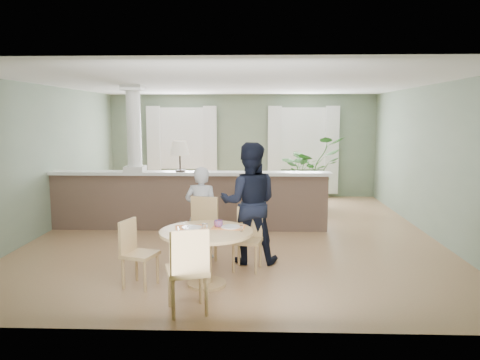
{
  "coord_description": "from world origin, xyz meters",
  "views": [
    {
      "loc": [
        0.38,
        -8.43,
        2.14
      ],
      "look_at": [
        0.11,
        -1.0,
        1.12
      ],
      "focal_mm": 35.0,
      "sensor_mm": 36.0,
      "label": 1
    }
  ],
  "objects_px": {
    "sofa": "(182,193)",
    "dining_table": "(207,241)",
    "chair_far_boy": "(202,227)",
    "chair_side": "(135,250)",
    "houseplant": "(310,171)",
    "child_person": "(202,212)",
    "man_person": "(249,203)",
    "chair_near": "(188,267)",
    "chair_far_man": "(248,235)"
  },
  "relations": [
    {
      "from": "child_person",
      "to": "chair_far_man",
      "type": "bearing_deg",
      "value": 152.93
    },
    {
      "from": "chair_far_man",
      "to": "chair_near",
      "type": "bearing_deg",
      "value": -100.22
    },
    {
      "from": "houseplant",
      "to": "child_person",
      "type": "xyz_separation_m",
      "value": [
        -2.09,
        -4.2,
        -0.14
      ]
    },
    {
      "from": "chair_far_man",
      "to": "child_person",
      "type": "relative_size",
      "value": 0.62
    },
    {
      "from": "sofa",
      "to": "child_person",
      "type": "bearing_deg",
      "value": -62.87
    },
    {
      "from": "chair_far_man",
      "to": "man_person",
      "type": "height_order",
      "value": "man_person"
    },
    {
      "from": "dining_table",
      "to": "child_person",
      "type": "height_order",
      "value": "child_person"
    },
    {
      "from": "child_person",
      "to": "man_person",
      "type": "bearing_deg",
      "value": 172.82
    },
    {
      "from": "chair_far_man",
      "to": "chair_near",
      "type": "xyz_separation_m",
      "value": [
        -0.62,
        -1.58,
        0.06
      ]
    },
    {
      "from": "chair_far_man",
      "to": "chair_near",
      "type": "height_order",
      "value": "chair_near"
    },
    {
      "from": "child_person",
      "to": "chair_far_boy",
      "type": "bearing_deg",
      "value": 104.82
    },
    {
      "from": "chair_near",
      "to": "chair_far_boy",
      "type": "bearing_deg",
      "value": -104.38
    },
    {
      "from": "chair_far_boy",
      "to": "chair_near",
      "type": "bearing_deg",
      "value": -74.89
    },
    {
      "from": "chair_far_boy",
      "to": "child_person",
      "type": "relative_size",
      "value": 0.69
    },
    {
      "from": "chair_far_boy",
      "to": "dining_table",
      "type": "bearing_deg",
      "value": -66.43
    },
    {
      "from": "houseplant",
      "to": "child_person",
      "type": "distance_m",
      "value": 4.7
    },
    {
      "from": "chair_side",
      "to": "houseplant",
      "type": "bearing_deg",
      "value": -9.69
    },
    {
      "from": "chair_far_man",
      "to": "chair_far_boy",
      "type": "bearing_deg",
      "value": 171.28
    },
    {
      "from": "sofa",
      "to": "houseplant",
      "type": "bearing_deg",
      "value": 29.94
    },
    {
      "from": "chair_far_man",
      "to": "chair_side",
      "type": "distance_m",
      "value": 1.59
    },
    {
      "from": "dining_table",
      "to": "chair_side",
      "type": "height_order",
      "value": "chair_side"
    },
    {
      "from": "houseplant",
      "to": "man_person",
      "type": "relative_size",
      "value": 0.94
    },
    {
      "from": "chair_side",
      "to": "child_person",
      "type": "xyz_separation_m",
      "value": [
        0.7,
        1.22,
        0.23
      ]
    },
    {
      "from": "chair_far_man",
      "to": "man_person",
      "type": "relative_size",
      "value": 0.49
    },
    {
      "from": "chair_far_boy",
      "to": "chair_side",
      "type": "height_order",
      "value": "chair_far_boy"
    },
    {
      "from": "dining_table",
      "to": "chair_far_man",
      "type": "relative_size",
      "value": 1.37
    },
    {
      "from": "chair_far_boy",
      "to": "child_person",
      "type": "distance_m",
      "value": 0.3
    },
    {
      "from": "chair_side",
      "to": "sofa",
      "type": "bearing_deg",
      "value": 19.32
    },
    {
      "from": "dining_table",
      "to": "man_person",
      "type": "xyz_separation_m",
      "value": [
        0.52,
        0.98,
        0.32
      ]
    },
    {
      "from": "sofa",
      "to": "dining_table",
      "type": "bearing_deg",
      "value": -64.02
    },
    {
      "from": "child_person",
      "to": "sofa",
      "type": "bearing_deg",
      "value": -68.09
    },
    {
      "from": "sofa",
      "to": "man_person",
      "type": "relative_size",
      "value": 1.69
    },
    {
      "from": "chair_far_boy",
      "to": "chair_side",
      "type": "relative_size",
      "value": 1.14
    },
    {
      "from": "sofa",
      "to": "chair_far_boy",
      "type": "height_order",
      "value": "chair_far_boy"
    },
    {
      "from": "chair_side",
      "to": "chair_far_man",
      "type": "bearing_deg",
      "value": -45.23
    },
    {
      "from": "sofa",
      "to": "chair_near",
      "type": "relative_size",
      "value": 3.09
    },
    {
      "from": "chair_near",
      "to": "chair_side",
      "type": "distance_m",
      "value": 1.17
    },
    {
      "from": "chair_near",
      "to": "child_person",
      "type": "distance_m",
      "value": 2.09
    },
    {
      "from": "sofa",
      "to": "chair_near",
      "type": "distance_m",
      "value": 5.46
    },
    {
      "from": "chair_near",
      "to": "chair_side",
      "type": "height_order",
      "value": "chair_near"
    },
    {
      "from": "houseplant",
      "to": "child_person",
      "type": "relative_size",
      "value": 1.2
    },
    {
      "from": "chair_far_man",
      "to": "sofa",
      "type": "bearing_deg",
      "value": 123.35
    },
    {
      "from": "sofa",
      "to": "child_person",
      "type": "xyz_separation_m",
      "value": [
        0.84,
        -3.3,
        0.26
      ]
    },
    {
      "from": "chair_far_boy",
      "to": "chair_side",
      "type": "bearing_deg",
      "value": -113.87
    },
    {
      "from": "houseplant",
      "to": "dining_table",
      "type": "distance_m",
      "value": 5.7
    },
    {
      "from": "houseplant",
      "to": "child_person",
      "type": "bearing_deg",
      "value": -116.49
    },
    {
      "from": "dining_table",
      "to": "chair_far_man",
      "type": "bearing_deg",
      "value": 52.79
    },
    {
      "from": "chair_far_man",
      "to": "chair_side",
      "type": "relative_size",
      "value": 1.02
    },
    {
      "from": "houseplant",
      "to": "man_person",
      "type": "xyz_separation_m",
      "value": [
        -1.37,
        -4.39,
        0.05
      ]
    },
    {
      "from": "sofa",
      "to": "houseplant",
      "type": "distance_m",
      "value": 3.09
    }
  ]
}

